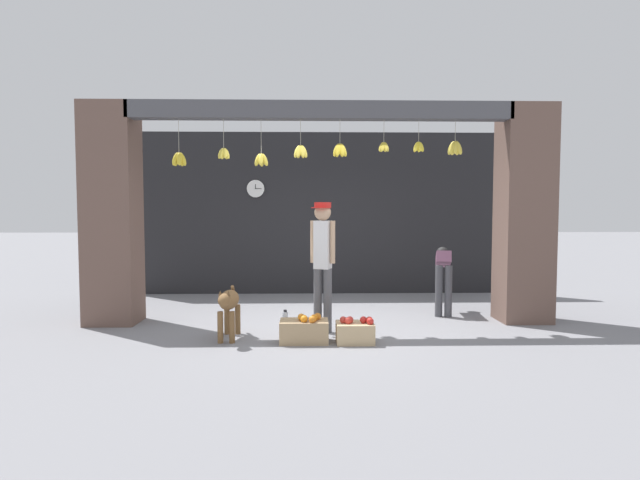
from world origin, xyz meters
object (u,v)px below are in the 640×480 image
Objects in this scene: fruit_crate_apples at (355,332)px; water_bottle at (285,322)px; worker_stooping at (443,271)px; wall_clock at (256,189)px; shopkeeper at (323,255)px; dog at (229,304)px; fruit_crate_oranges at (304,330)px.

water_bottle is at bearing 147.73° from fruit_crate_apples.
worker_stooping is 2.88× the size of wall_clock.
wall_clock is (-1.57, 3.60, 1.89)m from fruit_crate_apples.
water_bottle is at bearing -142.30° from worker_stooping.
shopkeeper is at bearing -136.85° from worker_stooping.
wall_clock reaches higher than dog.
wall_clock is (-1.19, 3.05, 1.00)m from shopkeeper.
fruit_crate_oranges is at bearing 177.35° from fruit_crate_apples.
wall_clock is at bearing 160.80° from worker_stooping.
water_bottle is (-0.87, 0.55, 0.00)m from fruit_crate_apples.
water_bottle is 3.65m from wall_clock.
wall_clock is (-0.01, 3.39, 1.57)m from dog.
dog is 0.83m from water_bottle.
wall_clock reaches higher than fruit_crate_apples.
fruit_crate_oranges is 4.15m from wall_clock.
fruit_crate_apples is (1.56, -0.21, -0.31)m from dog.
shopkeeper reaches higher than dog.
wall_clock is (-0.70, 3.05, 1.88)m from water_bottle.
dog is 0.83× the size of worker_stooping.
shopkeeper is at bearing 65.47° from fruit_crate_oranges.
fruit_crate_apples reaches higher than water_bottle.
dog is at bearing -153.42° from water_bottle.
fruit_crate_oranges is 1.66× the size of wall_clock.
dog reaches higher than fruit_crate_oranges.
fruit_crate_apples is 4.36m from wall_clock.
fruit_crate_oranges reaches higher than fruit_crate_apples.
fruit_crate_apples is at bearing -32.27° from water_bottle.
shopkeeper reaches higher than water_bottle.
fruit_crate_apples is (0.38, -0.55, -0.88)m from shopkeeper.
fruit_crate_oranges is (-0.24, -0.52, -0.87)m from shopkeeper.
water_bottle is (-2.40, -1.10, -0.53)m from worker_stooping.
wall_clock is at bearing 113.57° from fruit_crate_apples.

